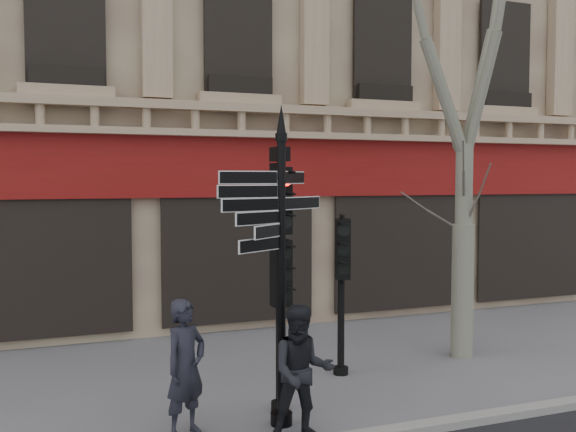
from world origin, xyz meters
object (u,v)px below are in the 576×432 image
object	(u,v)px
traffic_signal_secondary	(341,266)
pedestrian_a	(186,368)
pedestrian_b	(302,372)
fingerpost	(281,211)
traffic_signal_main	(280,246)

from	to	relation	value
traffic_signal_secondary	pedestrian_a	world-z (taller)	traffic_signal_secondary
traffic_signal_secondary	pedestrian_b	size ratio (longest dim) A/B	1.54
traffic_signal_secondary	pedestrian_a	bearing A→B (deg)	-131.65
fingerpost	pedestrian_b	size ratio (longest dim) A/B	2.50
fingerpost	traffic_signal_secondary	distance (m)	2.68
pedestrian_b	fingerpost	bearing A→B (deg)	113.58
pedestrian_a	pedestrian_b	size ratio (longest dim) A/B	1.03
fingerpost	pedestrian_b	world-z (taller)	fingerpost
fingerpost	pedestrian_a	size ratio (longest dim) A/B	2.42
traffic_signal_secondary	pedestrian_a	distance (m)	3.57
traffic_signal_secondary	fingerpost	bearing A→B (deg)	-114.83
fingerpost	pedestrian_b	xyz separation A→B (m)	(0.09, -0.52, -2.04)
traffic_signal_secondary	traffic_signal_main	bearing A→B (deg)	-121.52
fingerpost	traffic_signal_secondary	world-z (taller)	fingerpost
traffic_signal_main	traffic_signal_secondary	bearing A→B (deg)	33.03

